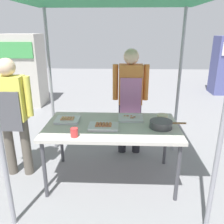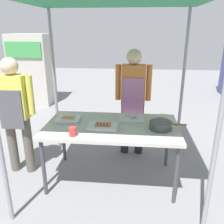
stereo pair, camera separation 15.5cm
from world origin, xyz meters
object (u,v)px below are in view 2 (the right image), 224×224
Objects in this scene: stall_table at (112,129)px; cooking_wok at (161,125)px; tray_pork_links at (68,119)px; tray_meat_skewers at (131,119)px; vendor_woman at (133,95)px; drink_cup_near_edge at (73,132)px; customer_nearby at (15,108)px; neighbor_stall_left at (32,69)px; condiment_bowl at (163,118)px; tray_grilled_sausages at (103,126)px.

cooking_wok is (0.58, -0.06, 0.10)m from stall_table.
stall_table is 0.58m from tray_pork_links.
vendor_woman is (0.01, 0.52, 0.18)m from tray_meat_skewers.
tray_pork_links is at bearing 111.33° from drink_cup_near_edge.
neighbor_stall_left reaches higher than customer_nearby.
condiment_bowl is 0.09× the size of vendor_woman.
tray_grilled_sausages is at bearing 67.39° from vendor_woman.
tray_grilled_sausages is 0.51m from tray_pork_links.
condiment_bowl is (0.64, 0.22, 0.08)m from stall_table.
cooking_wok is 0.27× the size of vendor_woman.
drink_cup_near_edge is (-0.29, -0.25, 0.03)m from tray_grilled_sausages.
tray_pork_links is 0.68m from customer_nearby.
condiment_bowl is (0.06, 0.28, -0.01)m from cooking_wok.
drink_cup_near_edge is at bearing -163.51° from cooking_wok.
condiment_bowl is 1.88m from customer_nearby.
stall_table is 0.80m from vendor_woman.
tray_meat_skewers is at bearing -177.11° from condiment_bowl.
tray_grilled_sausages is 3.96m from neighbor_stall_left.
tray_meat_skewers is 0.55m from vendor_woman.
stall_table is 3.78× the size of cooking_wok.
drink_cup_near_edge is at bearing -68.67° from tray_pork_links.
neighbor_stall_left is (-2.58, 2.97, 0.11)m from tray_meat_skewers.
tray_meat_skewers is at bearing 88.97° from vendor_woman.
customer_nearby is (-1.87, -0.15, 0.12)m from condiment_bowl.
vendor_woman is at bearing 23.90° from customer_nearby.
neighbor_stall_left is (-2.34, 3.17, 0.18)m from stall_table.
tray_meat_skewers is 3.93m from neighbor_stall_left.
condiment_bowl reaches higher than tray_grilled_sausages.
tray_meat_skewers is 0.80m from tray_pork_links.
drink_cup_near_edge is (-0.39, -0.34, 0.10)m from stall_table.
condiment_bowl reaches higher than tray_pork_links.
stall_table is 11.53× the size of condiment_bowl.
tray_meat_skewers is at bearing 6.99° from tray_pork_links.
drink_cup_near_edge is 0.06× the size of vendor_woman.
tray_pork_links is 0.19× the size of vendor_woman.
neighbor_stall_left is at bearing 120.15° from tray_pork_links.
vendor_woman is at bearing 59.30° from drink_cup_near_edge.
condiment_bowl is 1.40× the size of drink_cup_near_edge.
tray_pork_links is at bearing 157.88° from tray_grilled_sausages.
tray_meat_skewers is 0.43m from cooking_wok.
tray_grilled_sausages is 0.80m from condiment_bowl.
tray_meat_skewers is 0.20× the size of customer_nearby.
condiment_bowl is at bearing 77.88° from cooking_wok.
tray_grilled_sausages reaches higher than stall_table.
drink_cup_near_edge is at bearing -60.90° from neighbor_stall_left.
tray_grilled_sausages is 3.51× the size of drink_cup_near_edge.
customer_nearby is at bearing -174.78° from tray_meat_skewers.
tray_pork_links is 2.17× the size of condiment_bowl.
customer_nearby is at bearing 176.14° from cooking_wok.
neighbor_stall_left reaches higher than condiment_bowl.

